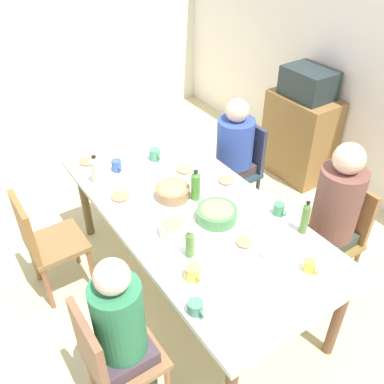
% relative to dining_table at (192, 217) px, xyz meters
% --- Properties ---
extents(ground_plane, '(7.27, 7.27, 0.00)m').
position_rel_dining_table_xyz_m(ground_plane, '(0.00, 0.00, -0.70)').
color(ground_plane, beige).
extents(wall_left, '(0.12, 4.39, 2.60)m').
position_rel_dining_table_xyz_m(wall_left, '(-3.09, 0.00, 0.60)').
color(wall_left, white).
rests_on(wall_left, ground_plane).
extents(dining_table, '(2.25, 1.07, 0.77)m').
position_rel_dining_table_xyz_m(dining_table, '(0.00, 0.00, 0.00)').
color(dining_table, white).
rests_on(dining_table, ground_plane).
extents(chair_0, '(0.40, 0.40, 0.90)m').
position_rel_dining_table_xyz_m(chair_0, '(-0.56, -0.92, -0.19)').
color(chair_0, olive).
rests_on(chair_0, ground_plane).
extents(chair_1, '(0.40, 0.40, 0.90)m').
position_rel_dining_table_xyz_m(chair_1, '(-0.56, 0.92, -0.19)').
color(chair_1, '#263E49').
rests_on(chair_1, ground_plane).
extents(person_1, '(0.33, 0.33, 1.17)m').
position_rel_dining_table_xyz_m(person_1, '(-0.56, 0.83, 0.01)').
color(person_1, '#433747').
rests_on(person_1, ground_plane).
extents(chair_2, '(0.40, 0.40, 0.90)m').
position_rel_dining_table_xyz_m(chair_2, '(0.56, -0.92, -0.19)').
color(chair_2, olive).
rests_on(chair_2, ground_plane).
extents(person_2, '(0.30, 0.30, 1.20)m').
position_rel_dining_table_xyz_m(person_2, '(0.56, -0.82, 0.01)').
color(person_2, '#48363D').
rests_on(person_2, ground_plane).
extents(chair_3, '(0.40, 0.40, 0.90)m').
position_rel_dining_table_xyz_m(chair_3, '(0.56, 0.92, -0.19)').
color(chair_3, olive).
rests_on(chair_3, ground_plane).
extents(person_3, '(0.32, 0.32, 1.29)m').
position_rel_dining_table_xyz_m(person_3, '(0.56, 0.83, 0.07)').
color(person_3, '#363B38').
rests_on(person_3, ground_plane).
extents(plate_0, '(0.24, 0.24, 0.04)m').
position_rel_dining_table_xyz_m(plate_0, '(-0.12, 0.39, 0.08)').
color(plate_0, white).
rests_on(plate_0, dining_table).
extents(plate_1, '(0.25, 0.25, 0.04)m').
position_rel_dining_table_xyz_m(plate_1, '(-0.39, -0.36, 0.08)').
color(plate_1, white).
rests_on(plate_1, dining_table).
extents(plate_2, '(0.20, 0.20, 0.04)m').
position_rel_dining_table_xyz_m(plate_2, '(0.48, 0.07, 0.08)').
color(plate_2, white).
rests_on(plate_2, dining_table).
extents(plate_3, '(0.25, 0.25, 0.04)m').
position_rel_dining_table_xyz_m(plate_3, '(-0.42, 0.22, 0.08)').
color(plate_3, silver).
rests_on(plate_3, dining_table).
extents(plate_4, '(0.26, 0.26, 0.04)m').
position_rel_dining_table_xyz_m(plate_4, '(-0.96, -0.37, 0.08)').
color(plate_4, silver).
rests_on(plate_4, dining_table).
extents(bowl_0, '(0.25, 0.25, 0.10)m').
position_rel_dining_table_xyz_m(bowl_0, '(-0.20, -0.04, 0.12)').
color(bowl_0, '#956E49').
rests_on(bowl_0, dining_table).
extents(bowl_1, '(0.28, 0.28, 0.11)m').
position_rel_dining_table_xyz_m(bowl_1, '(0.18, 0.08, 0.12)').
color(bowl_1, '#49844C').
rests_on(bowl_1, dining_table).
extents(bowl_2, '(0.18, 0.18, 0.11)m').
position_rel_dining_table_xyz_m(bowl_2, '(0.14, -0.25, 0.12)').
color(bowl_2, beige).
rests_on(bowl_2, dining_table).
extents(cup_0, '(0.11, 0.07, 0.09)m').
position_rel_dining_table_xyz_m(cup_0, '(0.38, 0.46, 0.11)').
color(cup_0, '#428558').
rests_on(cup_0, dining_table).
extents(cup_1, '(0.12, 0.09, 0.07)m').
position_rel_dining_table_xyz_m(cup_1, '(0.73, -0.47, 0.11)').
color(cup_1, '#4A856A').
rests_on(cup_1, dining_table).
extents(cup_2, '(0.11, 0.08, 0.09)m').
position_rel_dining_table_xyz_m(cup_2, '(-0.73, -0.22, 0.12)').
color(cup_2, '#395AA1').
rests_on(cup_2, dining_table).
extents(cup_3, '(0.13, 0.09, 0.10)m').
position_rel_dining_table_xyz_m(cup_3, '(-0.71, 0.11, 0.12)').
color(cup_3, '#4B8F67').
rests_on(cup_3, dining_table).
extents(cup_4, '(0.12, 0.09, 0.09)m').
position_rel_dining_table_xyz_m(cup_4, '(0.53, -0.35, 0.11)').
color(cup_4, '#DFCA55').
rests_on(cup_4, dining_table).
extents(cup_5, '(0.12, 0.08, 0.08)m').
position_rel_dining_table_xyz_m(cup_5, '(0.65, 0.13, 0.11)').
color(cup_5, white).
rests_on(cup_5, dining_table).
extents(cup_6, '(0.13, 0.09, 0.07)m').
position_rel_dining_table_xyz_m(cup_6, '(-0.56, 0.26, 0.11)').
color(cup_6, white).
rests_on(cup_6, dining_table).
extents(cup_7, '(0.11, 0.07, 0.07)m').
position_rel_dining_table_xyz_m(cup_7, '(0.86, 0.25, 0.10)').
color(cup_7, yellow).
rests_on(cup_7, dining_table).
extents(bottle_0, '(0.07, 0.07, 0.24)m').
position_rel_dining_table_xyz_m(bottle_0, '(-0.08, 0.09, 0.18)').
color(bottle_0, '#44852F').
rests_on(bottle_0, dining_table).
extents(bottle_1, '(0.06, 0.06, 0.21)m').
position_rel_dining_table_xyz_m(bottle_1, '(0.36, -0.26, 0.17)').
color(bottle_1, '#547D36').
rests_on(bottle_1, dining_table).
extents(bottle_2, '(0.07, 0.07, 0.24)m').
position_rel_dining_table_xyz_m(bottle_2, '(-0.66, -0.42, 0.18)').
color(bottle_2, silver).
rests_on(bottle_2, dining_table).
extents(bottle_3, '(0.05, 0.05, 0.25)m').
position_rel_dining_table_xyz_m(bottle_3, '(0.60, 0.47, 0.19)').
color(bottle_3, '#4F7531').
rests_on(bottle_3, dining_table).
extents(side_cabinet, '(0.70, 0.44, 0.90)m').
position_rel_dining_table_xyz_m(side_cabinet, '(-0.70, 1.84, -0.25)').
color(side_cabinet, olive).
rests_on(side_cabinet, ground_plane).
extents(microwave, '(0.48, 0.36, 0.28)m').
position_rel_dining_table_xyz_m(microwave, '(-0.70, 1.84, 0.34)').
color(microwave, '#212D30').
rests_on(microwave, side_cabinet).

